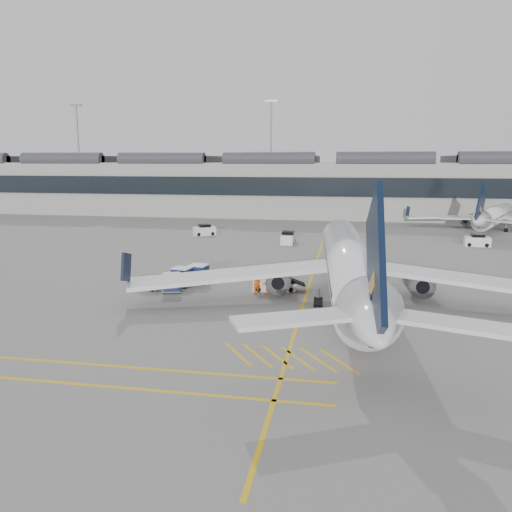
% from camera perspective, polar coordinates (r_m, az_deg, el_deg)
% --- Properties ---
extents(ground, '(220.00, 220.00, 0.00)m').
position_cam_1_polar(ground, '(38.88, -10.06, -6.47)').
color(ground, gray).
rests_on(ground, ground).
extents(terminal, '(200.00, 20.45, 12.40)m').
position_cam_1_polar(terminal, '(107.62, 3.23, 8.02)').
color(terminal, '#9E9E99').
rests_on(terminal, ground).
extents(light_masts, '(113.00, 0.60, 25.45)m').
position_cam_1_polar(light_masts, '(121.69, 3.31, 12.28)').
color(light_masts, slate).
rests_on(light_masts, ground).
extents(apron_markings, '(0.25, 60.00, 0.01)m').
position_cam_1_polar(apron_markings, '(46.31, 6.04, -3.53)').
color(apron_markings, gold).
rests_on(apron_markings, ground).
extents(airliner_main, '(36.10, 39.54, 10.51)m').
position_cam_1_polar(airliner_main, '(41.33, 10.62, -1.03)').
color(airliner_main, white).
rests_on(airliner_main, ground).
extents(airliner_far, '(26.26, 28.96, 8.31)m').
position_cam_1_polar(airliner_far, '(92.50, 25.71, 4.20)').
color(airliner_far, white).
rests_on(airliner_far, ground).
extents(belt_loader, '(4.84, 2.13, 1.93)m').
position_cam_1_polar(belt_loader, '(44.88, 1.98, -3.21)').
color(belt_loader, silver).
rests_on(belt_loader, ground).
extents(baggage_cart_a, '(1.90, 1.69, 1.70)m').
position_cam_1_polar(baggage_cart_a, '(46.80, 2.33, -2.18)').
color(baggage_cart_a, gray).
rests_on(baggage_cart_a, ground).
extents(baggage_cart_b, '(1.93, 1.74, 1.71)m').
position_cam_1_polar(baggage_cart_b, '(44.61, -9.64, -2.98)').
color(baggage_cart_b, gray).
rests_on(baggage_cart_b, ground).
extents(baggage_cart_c, '(1.96, 1.70, 1.85)m').
position_cam_1_polar(baggage_cart_c, '(47.37, -6.56, -1.99)').
color(baggage_cart_c, gray).
rests_on(baggage_cart_c, ground).
extents(baggage_cart_d, '(1.95, 1.71, 1.79)m').
position_cam_1_polar(baggage_cart_d, '(46.52, -8.44, -2.31)').
color(baggage_cart_d, gray).
rests_on(baggage_cart_d, ground).
extents(ramp_agent_a, '(0.71, 0.65, 1.63)m').
position_cam_1_polar(ramp_agent_a, '(43.71, 0.08, -3.24)').
color(ramp_agent_a, '#F0530C').
rests_on(ramp_agent_a, ground).
extents(ramp_agent_b, '(1.12, 1.08, 1.82)m').
position_cam_1_polar(ramp_agent_b, '(43.29, 1.28, -3.26)').
color(ramp_agent_b, '#EB5A0C').
rests_on(ramp_agent_b, ground).
extents(pushback_tug, '(2.72, 2.16, 1.33)m').
position_cam_1_polar(pushback_tug, '(46.26, -11.97, -2.98)').
color(pushback_tug, '#595C4E').
rests_on(pushback_tug, ground).
extents(safety_cone_nose, '(0.36, 0.36, 0.50)m').
position_cam_1_polar(safety_cone_nose, '(56.32, 10.25, -0.80)').
color(safety_cone_nose, '#F24C0A').
rests_on(safety_cone_nose, ground).
extents(safety_cone_engine, '(0.37, 0.37, 0.51)m').
position_cam_1_polar(safety_cone_engine, '(43.61, 13.48, -4.35)').
color(safety_cone_engine, '#F24C0A').
rests_on(safety_cone_engine, ground).
extents(service_van_left, '(3.72, 3.14, 1.71)m').
position_cam_1_polar(service_van_left, '(78.13, -5.91, 2.94)').
color(service_van_left, silver).
rests_on(service_van_left, ground).
extents(service_van_mid, '(1.82, 3.45, 1.74)m').
position_cam_1_polar(service_van_mid, '(69.96, 3.71, 2.06)').
color(service_van_mid, silver).
rests_on(service_van_mid, ground).
extents(service_van_right, '(3.37, 1.84, 1.68)m').
position_cam_1_polar(service_van_right, '(74.10, 23.97, 1.61)').
color(service_van_right, silver).
rests_on(service_van_right, ground).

